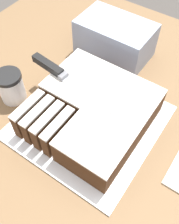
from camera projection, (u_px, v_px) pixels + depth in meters
name	position (u px, v px, depth m)	size (l,w,h in m)	color
ground_plane	(108.00, 210.00, 1.51)	(8.00, 8.00, 0.00)	#4C4742
countertop	(113.00, 179.00, 1.14)	(1.40, 1.10, 0.92)	brown
cake_board	(90.00, 122.00, 0.76)	(0.38, 0.38, 0.01)	white
cake	(93.00, 111.00, 0.72)	(0.30, 0.31, 0.09)	#472814
knife	(58.00, 72.00, 0.74)	(0.33, 0.06, 0.02)	silver
coffee_cup	(11.00, 87.00, 0.78)	(0.08, 0.08, 0.10)	white
storage_box	(115.00, 39.00, 0.89)	(0.25, 0.15, 0.12)	#8C99B2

